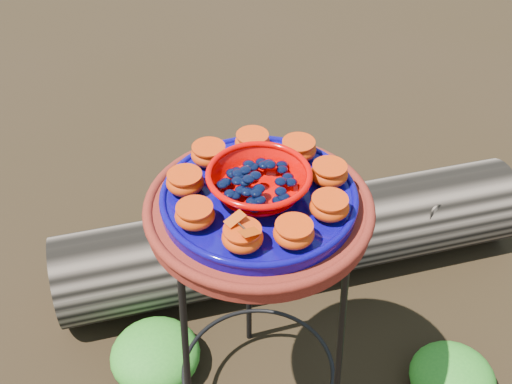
{
  "coord_description": "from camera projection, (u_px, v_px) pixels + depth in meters",
  "views": [
    {
      "loc": [
        -0.13,
        -0.98,
        1.61
      ],
      "look_at": [
        -0.01,
        0.0,
        0.77
      ],
      "focal_mm": 45.0,
      "sensor_mm": 36.0,
      "label": 1
    }
  ],
  "objects": [
    {
      "name": "orange_half_1",
      "position": [
        294.0,
        233.0,
        1.18
      ],
      "size": [
        0.08,
        0.08,
        0.04
      ],
      "primitive_type": "ellipsoid",
      "color": "red",
      "rests_on": "cobalt_plate"
    },
    {
      "name": "orange_half_7",
      "position": [
        185.0,
        182.0,
        1.3
      ],
      "size": [
        0.08,
        0.08,
        0.04
      ],
      "primitive_type": "ellipsoid",
      "color": "red",
      "rests_on": "cobalt_plate"
    },
    {
      "name": "orange_half_4",
      "position": [
        298.0,
        149.0,
        1.38
      ],
      "size": [
        0.08,
        0.08,
        0.04
      ],
      "primitive_type": "ellipsoid",
      "color": "red",
      "rests_on": "cobalt_plate"
    },
    {
      "name": "cobalt_plate",
      "position": [
        259.0,
        199.0,
        1.31
      ],
      "size": [
        0.4,
        0.4,
        0.03
      ],
      "primitive_type": "cylinder",
      "color": "#060041",
      "rests_on": "terracotta_saucer"
    },
    {
      "name": "orange_half_0",
      "position": [
        242.0,
        237.0,
        1.18
      ],
      "size": [
        0.08,
        0.08,
        0.04
      ],
      "primitive_type": "ellipsoid",
      "color": "red",
      "rests_on": "cobalt_plate"
    },
    {
      "name": "orange_half_8",
      "position": [
        195.0,
        215.0,
        1.22
      ],
      "size": [
        0.08,
        0.08,
        0.04
      ],
      "primitive_type": "ellipsoid",
      "color": "red",
      "rests_on": "cobalt_plate"
    },
    {
      "name": "foliage_back",
      "position": [
        210.0,
        232.0,
        2.22
      ],
      "size": [
        0.27,
        0.27,
        0.13
      ],
      "primitive_type": "ellipsoid",
      "color": "#24711B",
      "rests_on": "ground"
    },
    {
      "name": "orange_half_3",
      "position": [
        329.0,
        174.0,
        1.32
      ],
      "size": [
        0.08,
        0.08,
        0.04
      ],
      "primitive_type": "ellipsoid",
      "color": "red",
      "rests_on": "cobalt_plate"
    },
    {
      "name": "terracotta_saucer",
      "position": [
        259.0,
        211.0,
        1.33
      ],
      "size": [
        0.47,
        0.47,
        0.04
      ],
      "primitive_type": "cylinder",
      "color": "#54140B",
      "rests_on": "plant_stand"
    },
    {
      "name": "orange_half_6",
      "position": [
        209.0,
        154.0,
        1.37
      ],
      "size": [
        0.08,
        0.08,
        0.04
      ],
      "primitive_type": "ellipsoid",
      "color": "red",
      "rests_on": "cobalt_plate"
    },
    {
      "name": "red_bowl",
      "position": [
        259.0,
        184.0,
        1.28
      ],
      "size": [
        0.2,
        0.2,
        0.06
      ],
      "primitive_type": null,
      "color": "#D20300",
      "rests_on": "cobalt_plate"
    },
    {
      "name": "foliage_left",
      "position": [
        155.0,
        354.0,
        1.84
      ],
      "size": [
        0.26,
        0.26,
        0.13
      ],
      "primitive_type": "ellipsoid",
      "color": "#24711B",
      "rests_on": "ground"
    },
    {
      "name": "orange_half_2",
      "position": [
        329.0,
        207.0,
        1.24
      ],
      "size": [
        0.08,
        0.08,
        0.04
      ],
      "primitive_type": "ellipsoid",
      "color": "red",
      "rests_on": "cobalt_plate"
    },
    {
      "name": "foliage_right",
      "position": [
        453.0,
        377.0,
        1.79
      ],
      "size": [
        0.24,
        0.24,
        0.12
      ],
      "primitive_type": "ellipsoid",
      "color": "#24711B",
      "rests_on": "ground"
    },
    {
      "name": "plant_stand",
      "position": [
        258.0,
        322.0,
        1.57
      ],
      "size": [
        0.44,
        0.44,
        0.7
      ],
      "primitive_type": null,
      "color": "black",
      "rests_on": "ground"
    },
    {
      "name": "driftwood_log",
      "position": [
        293.0,
        238.0,
        2.09
      ],
      "size": [
        1.55,
        0.6,
        0.28
      ],
      "primitive_type": null,
      "rotation": [
        0.0,
        0.0,
        0.14
      ],
      "color": "black",
      "rests_on": "ground"
    },
    {
      "name": "orange_half_5",
      "position": [
        252.0,
        142.0,
        1.4
      ],
      "size": [
        0.08,
        0.08,
        0.04
      ],
      "primitive_type": "ellipsoid",
      "color": "red",
      "rests_on": "cobalt_plate"
    },
    {
      "name": "butterfly",
      "position": [
        242.0,
        226.0,
        1.16
      ],
      "size": [
        0.1,
        0.09,
        0.01
      ],
      "primitive_type": null,
      "rotation": [
        0.0,
        0.0,
        0.53
      ],
      "color": "#BA3705",
      "rests_on": "orange_half_0"
    },
    {
      "name": "glass_gems",
      "position": [
        259.0,
        168.0,
        1.26
      ],
      "size": [
        0.16,
        0.16,
        0.03
      ],
      "primitive_type": null,
      "color": "black",
      "rests_on": "red_bowl"
    }
  ]
}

